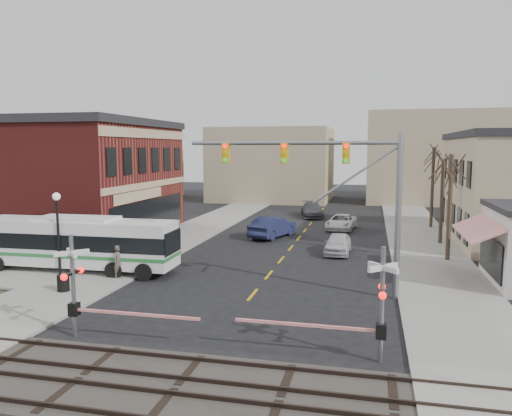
{
  "coord_description": "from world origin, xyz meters",
  "views": [
    {
      "loc": [
        5.6,
        -21.41,
        7.24
      ],
      "look_at": [
        -1.44,
        8.96,
        3.5
      ],
      "focal_mm": 35.0,
      "sensor_mm": 36.0,
      "label": 1
    }
  ],
  "objects_px": {
    "transit_bus": "(77,242)",
    "car_a": "(338,244)",
    "street_lamp": "(57,217)",
    "pedestrian_near": "(119,261)",
    "rr_crossing_west": "(83,288)",
    "rr_crossing_east": "(369,305)",
    "car_b": "(273,227)",
    "car_c": "(341,222)",
    "traffic_signal_mast": "(338,179)",
    "pedestrian_far": "(103,243)",
    "trash_bin": "(63,283)",
    "car_d": "(312,210)"
  },
  "relations": [
    {
      "from": "street_lamp",
      "to": "rr_crossing_east",
      "type": "bearing_deg",
      "value": -24.09
    },
    {
      "from": "rr_crossing_east",
      "to": "car_a",
      "type": "height_order",
      "value": "rr_crossing_east"
    },
    {
      "from": "street_lamp",
      "to": "pedestrian_near",
      "type": "xyz_separation_m",
      "value": [
        3.6,
        0.14,
        -2.4
      ]
    },
    {
      "from": "car_a",
      "to": "pedestrian_far",
      "type": "relative_size",
      "value": 2.3
    },
    {
      "from": "rr_crossing_west",
      "to": "car_c",
      "type": "distance_m",
      "value": 29.32
    },
    {
      "from": "rr_crossing_east",
      "to": "trash_bin",
      "type": "bearing_deg",
      "value": 162.24
    },
    {
      "from": "pedestrian_near",
      "to": "pedestrian_far",
      "type": "bearing_deg",
      "value": 62.04
    },
    {
      "from": "street_lamp",
      "to": "car_d",
      "type": "bearing_deg",
      "value": 68.35
    },
    {
      "from": "traffic_signal_mast",
      "to": "car_d",
      "type": "height_order",
      "value": "traffic_signal_mast"
    },
    {
      "from": "street_lamp",
      "to": "car_b",
      "type": "xyz_separation_m",
      "value": [
        9.35,
        15.03,
        -2.57
      ]
    },
    {
      "from": "car_b",
      "to": "pedestrian_near",
      "type": "height_order",
      "value": "pedestrian_near"
    },
    {
      "from": "car_c",
      "to": "trash_bin",
      "type": "bearing_deg",
      "value": -112.16
    },
    {
      "from": "car_b",
      "to": "car_c",
      "type": "relative_size",
      "value": 1.07
    },
    {
      "from": "rr_crossing_east",
      "to": "car_a",
      "type": "distance_m",
      "value": 17.66
    },
    {
      "from": "traffic_signal_mast",
      "to": "rr_crossing_east",
      "type": "distance_m",
      "value": 8.64
    },
    {
      "from": "traffic_signal_mast",
      "to": "pedestrian_far",
      "type": "relative_size",
      "value": 5.8
    },
    {
      "from": "rr_crossing_west",
      "to": "pedestrian_near",
      "type": "height_order",
      "value": "rr_crossing_west"
    },
    {
      "from": "car_d",
      "to": "rr_crossing_west",
      "type": "bearing_deg",
      "value": -108.9
    },
    {
      "from": "car_c",
      "to": "pedestrian_near",
      "type": "relative_size",
      "value": 2.69
    },
    {
      "from": "rr_crossing_east",
      "to": "car_d",
      "type": "bearing_deg",
      "value": 99.63
    },
    {
      "from": "transit_bus",
      "to": "rr_crossing_east",
      "type": "relative_size",
      "value": 2.14
    },
    {
      "from": "transit_bus",
      "to": "car_c",
      "type": "distance_m",
      "value": 23.69
    },
    {
      "from": "rr_crossing_west",
      "to": "rr_crossing_east",
      "type": "bearing_deg",
      "value": 1.49
    },
    {
      "from": "street_lamp",
      "to": "car_b",
      "type": "relative_size",
      "value": 0.89
    },
    {
      "from": "rr_crossing_west",
      "to": "trash_bin",
      "type": "relative_size",
      "value": 6.89
    },
    {
      "from": "rr_crossing_east",
      "to": "car_c",
      "type": "height_order",
      "value": "rr_crossing_east"
    },
    {
      "from": "car_b",
      "to": "pedestrian_near",
      "type": "bearing_deg",
      "value": 86.34
    },
    {
      "from": "traffic_signal_mast",
      "to": "trash_bin",
      "type": "relative_size",
      "value": 12.84
    },
    {
      "from": "traffic_signal_mast",
      "to": "rr_crossing_west",
      "type": "bearing_deg",
      "value": -138.86
    },
    {
      "from": "rr_crossing_west",
      "to": "car_d",
      "type": "distance_m",
      "value": 36.15
    },
    {
      "from": "transit_bus",
      "to": "car_c",
      "type": "xyz_separation_m",
      "value": [
        14.28,
        18.86,
        -1.06
      ]
    },
    {
      "from": "traffic_signal_mast",
      "to": "pedestrian_near",
      "type": "xyz_separation_m",
      "value": [
        -11.93,
        0.19,
        -4.73
      ]
    },
    {
      "from": "car_b",
      "to": "car_d",
      "type": "xyz_separation_m",
      "value": [
        1.73,
        12.88,
        -0.1
      ]
    },
    {
      "from": "transit_bus",
      "to": "car_a",
      "type": "relative_size",
      "value": 2.89
    },
    {
      "from": "transit_bus",
      "to": "car_d",
      "type": "bearing_deg",
      "value": 67.87
    },
    {
      "from": "transit_bus",
      "to": "car_d",
      "type": "height_order",
      "value": "transit_bus"
    },
    {
      "from": "transit_bus",
      "to": "pedestrian_far",
      "type": "height_order",
      "value": "transit_bus"
    },
    {
      "from": "traffic_signal_mast",
      "to": "rr_crossing_west",
      "type": "distance_m",
      "value": 12.56
    },
    {
      "from": "transit_bus",
      "to": "car_c",
      "type": "height_order",
      "value": "transit_bus"
    },
    {
      "from": "traffic_signal_mast",
      "to": "car_b",
      "type": "distance_m",
      "value": 17.02
    },
    {
      "from": "pedestrian_near",
      "to": "transit_bus",
      "type": "bearing_deg",
      "value": 93.61
    },
    {
      "from": "car_b",
      "to": "car_d",
      "type": "distance_m",
      "value": 13.0
    },
    {
      "from": "car_b",
      "to": "car_d",
      "type": "relative_size",
      "value": 0.99
    },
    {
      "from": "pedestrian_near",
      "to": "car_d",
      "type": "bearing_deg",
      "value": 8.89
    },
    {
      "from": "rr_crossing_west",
      "to": "street_lamp",
      "type": "distance_m",
      "value": 10.36
    },
    {
      "from": "street_lamp",
      "to": "pedestrian_far",
      "type": "bearing_deg",
      "value": 90.18
    },
    {
      "from": "transit_bus",
      "to": "trash_bin",
      "type": "bearing_deg",
      "value": -66.12
    },
    {
      "from": "street_lamp",
      "to": "pedestrian_near",
      "type": "distance_m",
      "value": 4.33
    },
    {
      "from": "pedestrian_far",
      "to": "trash_bin",
      "type": "bearing_deg",
      "value": -138.26
    },
    {
      "from": "street_lamp",
      "to": "car_a",
      "type": "xyz_separation_m",
      "value": [
        14.96,
        9.83,
        -2.72
      ]
    }
  ]
}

